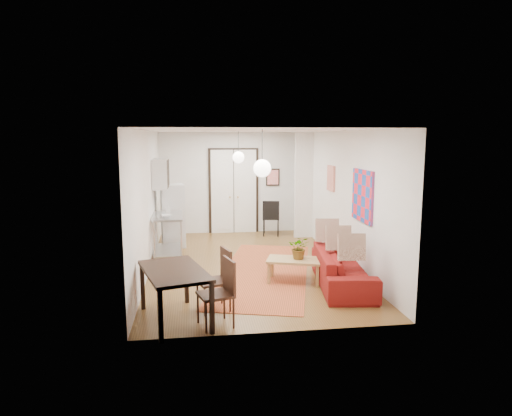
{
  "coord_description": "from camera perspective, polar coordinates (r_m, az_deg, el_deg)",
  "views": [
    {
      "loc": [
        -1.16,
        -9.59,
        2.79
      ],
      "look_at": [
        0.18,
        0.04,
        1.25
      ],
      "focal_mm": 32.0,
      "sensor_mm": 36.0,
      "label": 1
    }
  ],
  "objects": [
    {
      "name": "print_left",
      "position": [
        11.66,
        -12.41,
        4.66
      ],
      "size": [
        0.03,
        0.44,
        0.54
      ],
      "primitive_type": "cube",
      "color": "#A77645",
      "rests_on": "wall_left"
    },
    {
      "name": "floor",
      "position": [
        10.06,
        -0.99,
        -7.11
      ],
      "size": [
        7.0,
        7.0,
        0.0
      ],
      "primitive_type": "plane",
      "color": "brown",
      "rests_on": "ground"
    },
    {
      "name": "poster_back",
      "position": [
        13.32,
        2.11,
        3.86
      ],
      "size": [
        0.4,
        0.03,
        0.5
      ],
      "primitive_type": "cube",
      "color": "red",
      "rests_on": "wall_back"
    },
    {
      "name": "coffee_table",
      "position": [
        8.84,
        4.79,
        -6.75
      ],
      "size": [
        1.15,
        0.85,
        0.45
      ],
      "rotation": [
        0.0,
        0.0,
        -0.31
      ],
      "color": "#A8824F",
      "rests_on": "floor"
    },
    {
      "name": "painting_abstract",
      "position": [
        10.93,
        9.36,
        3.68
      ],
      "size": [
        0.05,
        0.5,
        0.6
      ],
      "primitive_type": "cube",
      "color": "beige",
      "rests_on": "wall_right"
    },
    {
      "name": "potted_plant",
      "position": [
        8.79,
        5.45,
        -4.95
      ],
      "size": [
        0.48,
        0.45,
        0.44
      ],
      "primitive_type": "imported",
      "rotation": [
        0.0,
        0.0,
        -0.31
      ],
      "color": "#39662D",
      "rests_on": "coffee_table"
    },
    {
      "name": "wall_left",
      "position": [
        9.73,
        -13.38,
        0.84
      ],
      "size": [
        0.02,
        7.0,
        2.9
      ],
      "primitive_type": "cube",
      "color": "white",
      "rests_on": "floor"
    },
    {
      "name": "bowl",
      "position": [
        10.24,
        -11.1,
        -0.98
      ],
      "size": [
        0.25,
        0.25,
        0.06
      ],
      "primitive_type": "imported",
      "rotation": [
        0.0,
        0.0,
        0.03
      ],
      "color": "silver",
      "rests_on": "kitchen_counter"
    },
    {
      "name": "fridge",
      "position": [
        11.69,
        -10.35,
        -0.96
      ],
      "size": [
        0.64,
        0.64,
        1.59
      ],
      "primitive_type": "cube",
      "rotation": [
        0.0,
        0.0,
        0.14
      ],
      "color": "silver",
      "rests_on": "floor"
    },
    {
      "name": "kitchen_counter",
      "position": [
        10.6,
        -10.95,
        -2.67
      ],
      "size": [
        0.71,
        1.35,
        1.02
      ],
      "rotation": [
        0.0,
        0.0,
        0.03
      ],
      "color": "#BABDBF",
      "rests_on": "floor"
    },
    {
      "name": "dining_chair_near",
      "position": [
        7.5,
        -5.39,
        -8.16
      ],
      "size": [
        0.59,
        0.73,
        1.0
      ],
      "rotation": [
        0.0,
        0.0,
        -1.29
      ],
      "color": "#3C2013",
      "rests_on": "floor"
    },
    {
      "name": "ceiling",
      "position": [
        9.66,
        -1.03,
        9.65
      ],
      "size": [
        4.2,
        7.0,
        0.02
      ],
      "primitive_type": "cube",
      "color": "white",
      "rests_on": "wall_back"
    },
    {
      "name": "wall_back",
      "position": [
        13.21,
        -2.84,
        3.16
      ],
      "size": [
        4.2,
        0.02,
        2.9
      ],
      "primitive_type": "cube",
      "color": "white",
      "rests_on": "floor"
    },
    {
      "name": "painting_popart",
      "position": [
        9.02,
        13.18,
        1.51
      ],
      "size": [
        0.05,
        1.0,
        1.0
      ],
      "primitive_type": "cube",
      "color": "red",
      "rests_on": "wall_right"
    },
    {
      "name": "double_doors",
      "position": [
        13.19,
        -2.81,
        2.06
      ],
      "size": [
        1.44,
        0.06,
        2.5
      ],
      "primitive_type": "cube",
      "color": "white",
      "rests_on": "wall_back"
    },
    {
      "name": "pendant_front",
      "position": [
        7.7,
        0.77,
        4.99
      ],
      "size": [
        0.3,
        0.3,
        0.8
      ],
      "color": "white",
      "rests_on": "ceiling"
    },
    {
      "name": "wall_front",
      "position": [
        6.34,
        2.8,
        -3.19
      ],
      "size": [
        4.2,
        0.02,
        2.9
      ],
      "primitive_type": "cube",
      "color": "white",
      "rests_on": "floor"
    },
    {
      "name": "black_side_chair",
      "position": [
        12.99,
        1.83,
        -0.75
      ],
      "size": [
        0.54,
        0.55,
        1.01
      ],
      "rotation": [
        0.0,
        0.0,
        2.95
      ],
      "color": "black",
      "rests_on": "floor"
    },
    {
      "name": "kilim_rug",
      "position": [
        9.52,
        1.1,
        -8.0
      ],
      "size": [
        2.85,
        4.87,
        0.01
      ],
      "primitive_type": "cube",
      "rotation": [
        0.0,
        0.0,
        -0.26
      ],
      "color": "#B64C2D",
      "rests_on": "floor"
    },
    {
      "name": "wall_cabinet",
      "position": [
        11.15,
        -11.83,
        4.23
      ],
      "size": [
        0.35,
        1.0,
        0.7
      ],
      "primitive_type": "cube",
      "color": "silver",
      "rests_on": "wall_left"
    },
    {
      "name": "pendant_back",
      "position": [
        11.66,
        -2.21,
        6.34
      ],
      "size": [
        0.3,
        0.3,
        0.8
      ],
      "color": "white",
      "rests_on": "ceiling"
    },
    {
      "name": "soap_bottle",
      "position": [
        10.77,
        -10.96,
        -0.08
      ],
      "size": [
        0.1,
        0.1,
        0.21
      ],
      "primitive_type": "imported",
      "rotation": [
        0.0,
        0.0,
        0.03
      ],
      "color": "teal",
      "rests_on": "kitchen_counter"
    },
    {
      "name": "sofa",
      "position": [
        8.77,
        10.78,
        -7.43
      ],
      "size": [
        2.38,
        1.2,
        0.66
      ],
      "primitive_type": "imported",
      "rotation": [
        0.0,
        0.0,
        1.43
      ],
      "color": "maroon",
      "rests_on": "floor"
    },
    {
      "name": "dining_table",
      "position": [
        7.03,
        -10.18,
        -8.27
      ],
      "size": [
        1.2,
        1.63,
        0.81
      ],
      "rotation": [
        0.0,
        0.0,
        0.28
      ],
      "color": "black",
      "rests_on": "floor"
    },
    {
      "name": "wall_right",
      "position": [
        10.22,
        10.77,
        1.31
      ],
      "size": [
        0.02,
        7.0,
        2.9
      ],
      "primitive_type": "cube",
      "color": "white",
      "rests_on": "floor"
    },
    {
      "name": "stub_partition",
      "position": [
        12.58,
        5.98,
        2.83
      ],
      "size": [
        0.5,
        0.1,
        2.9
      ],
      "primitive_type": "cube",
      "color": "white",
      "rests_on": "floor"
    },
    {
      "name": "dining_chair_far",
      "position": [
        6.91,
        -5.16,
        -9.67
      ],
      "size": [
        0.59,
        0.73,
        1.0
      ],
      "rotation": [
        0.0,
        0.0,
        -1.29
      ],
      "color": "#3C2013",
      "rests_on": "floor"
    }
  ]
}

